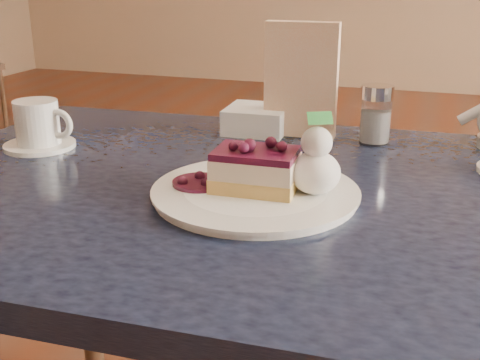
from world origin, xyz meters
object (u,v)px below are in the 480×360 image
(cheesecake_slice, at_px, (256,170))
(main_table, at_px, (263,232))
(coffee_set, at_px, (39,127))
(dessert_plate, at_px, (255,193))

(cheesecake_slice, bearing_deg, main_table, 90.00)
(cheesecake_slice, xyz_separation_m, coffee_set, (-0.44, 0.11, -0.00))
(dessert_plate, bearing_deg, coffee_set, 165.34)
(dessert_plate, height_order, coffee_set, coffee_set)
(dessert_plate, xyz_separation_m, cheesecake_slice, (-0.00, -0.00, 0.03))
(dessert_plate, bearing_deg, cheesecake_slice, -116.57)
(main_table, bearing_deg, cheesecake_slice, -90.00)
(coffee_set, bearing_deg, cheesecake_slice, -14.66)
(dessert_plate, relative_size, coffee_set, 2.12)
(cheesecake_slice, bearing_deg, coffee_set, 163.46)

